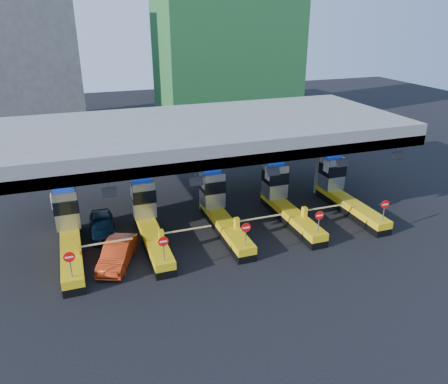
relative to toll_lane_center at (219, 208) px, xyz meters
name	(u,v)px	position (x,y,z in m)	size (l,w,h in m)	color
ground	(221,228)	(0.00, -0.28, -1.40)	(120.00, 120.00, 0.00)	black
toll_canopy	(207,133)	(0.00, 2.59, 4.74)	(28.00, 12.09, 7.00)	slate
toll_lane_far_left	(69,230)	(-10.00, 0.00, 0.00)	(4.43, 8.00, 4.16)	black
toll_lane_left	(148,219)	(-5.00, 0.00, 0.00)	(4.43, 8.00, 4.16)	black
toll_lane_center	(219,208)	(0.00, 0.00, 0.00)	(4.43, 8.00, 4.16)	black
toll_lane_right	(284,199)	(5.00, 0.00, 0.00)	(4.43, 8.00, 4.16)	black
toll_lane_far_right	(342,190)	(10.00, 0.00, 0.00)	(4.43, 8.00, 4.16)	black
bg_building_scaffold	(226,12)	(12.00, 31.72, 12.60)	(18.00, 12.00, 28.00)	#1E5926
bg_building_concrete	(19,56)	(-14.00, 35.72, 7.60)	(14.00, 10.00, 18.00)	#4C4C49
van	(102,225)	(-7.89, 1.47, -0.68)	(1.69, 4.20, 1.43)	black
red_car	(117,254)	(-7.40, -2.70, -0.69)	(1.49, 4.26, 1.40)	#BA300E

